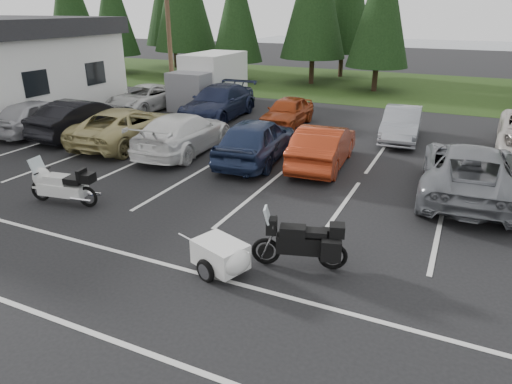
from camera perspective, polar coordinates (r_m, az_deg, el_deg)
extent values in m
plane|color=black|center=(13.48, -4.08, -1.64)|extent=(120.00, 120.00, 0.00)
cube|color=#1F3310|center=(35.69, 15.28, 12.67)|extent=(80.00, 16.00, 0.01)
cube|color=slate|center=(66.01, 24.04, 15.63)|extent=(70.00, 50.00, 0.02)
cylinder|color=#473321|center=(27.87, -10.90, 19.88)|extent=(0.26, 0.26, 9.00)
cube|color=silver|center=(15.13, -0.43, 1.14)|extent=(32.00, 16.00, 0.01)
cylinder|color=#332316|center=(47.79, -21.47, 15.69)|extent=(0.36, 0.36, 2.50)
cylinder|color=#332316|center=(42.75, -16.85, 15.42)|extent=(0.36, 0.36, 2.16)
cone|color=black|center=(42.53, -17.54, 21.19)|extent=(3.96, 3.96, 7.65)
cylinder|color=#332316|center=(40.36, -8.66, 16.18)|extent=(0.36, 0.36, 2.78)
cylinder|color=#332316|center=(36.43, -2.35, 15.25)|extent=(0.36, 0.36, 2.11)
cone|color=black|center=(36.17, -2.46, 21.91)|extent=(3.87, 3.87, 7.48)
cylinder|color=#332316|center=(35.66, 6.98, 15.37)|extent=(0.36, 0.36, 2.62)
cylinder|color=#332316|center=(33.19, 14.68, 14.03)|extent=(0.36, 0.36, 2.26)
cone|color=black|center=(32.91, 15.49, 21.80)|extent=(4.14, 4.14, 7.99)
cylinder|color=#332316|center=(46.05, -10.04, 16.87)|extent=(0.36, 0.36, 2.88)
cylinder|color=#332316|center=(39.76, 10.59, 15.93)|extent=(0.36, 0.36, 2.71)
imported|color=#B5B4B9|center=(23.41, -25.60, 8.59)|extent=(2.32, 4.81, 1.58)
imported|color=black|center=(21.95, -20.74, 8.63)|extent=(1.87, 5.05, 1.65)
imported|color=tan|center=(20.17, -15.81, 7.96)|extent=(2.92, 5.67, 1.53)
imported|color=white|center=(18.48, -9.04, 7.32)|extent=(2.57, 5.51, 1.56)
imported|color=#1C2848|center=(17.07, 0.05, 6.56)|extent=(2.41, 5.09, 1.68)
imported|color=#A12F14|center=(16.74, 8.40, 5.72)|extent=(1.94, 4.71, 1.52)
imported|color=slate|center=(15.32, 25.09, 2.47)|extent=(2.97, 5.96, 1.62)
imported|color=silver|center=(26.74, -13.73, 11.35)|extent=(2.50, 5.08, 1.39)
imported|color=#161C37|center=(24.09, -4.71, 11.10)|extent=(2.65, 5.88, 1.67)
imported|color=#983513|center=(22.50, 3.93, 9.98)|extent=(1.66, 4.11, 1.40)
imported|color=gray|center=(20.97, 17.73, 8.10)|extent=(1.78, 4.37, 1.41)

